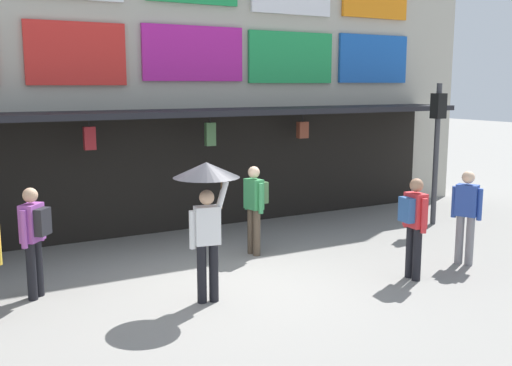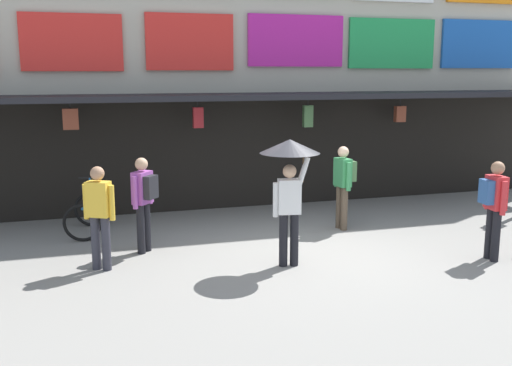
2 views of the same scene
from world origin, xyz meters
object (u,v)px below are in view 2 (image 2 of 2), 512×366
object	(u,v)px
pedestrian_in_red	(99,212)
pedestrian_with_umbrella	(290,167)
bicycle_parked	(87,214)
pedestrian_in_black	(343,181)
pedestrian_in_purple	(494,203)
pedestrian_in_yellow	(144,198)

from	to	relation	value
pedestrian_in_red	pedestrian_with_umbrella	size ratio (longest dim) A/B	0.81
bicycle_parked	pedestrian_in_black	size ratio (longest dim) A/B	0.75
pedestrian_in_purple	pedestrian_in_yellow	distance (m)	5.91
pedestrian_in_black	pedestrian_with_umbrella	size ratio (longest dim) A/B	0.81
bicycle_parked	pedestrian_with_umbrella	bearing A→B (deg)	-43.17
pedestrian_in_yellow	pedestrian_with_umbrella	size ratio (longest dim) A/B	0.81
pedestrian_with_umbrella	pedestrian_in_black	bearing A→B (deg)	45.66
bicycle_parked	pedestrian_in_purple	xyz separation A→B (m)	(6.50, -3.61, 0.59)
pedestrian_in_purple	pedestrian_in_red	xyz separation A→B (m)	(-6.31, 1.33, -0.04)
pedestrian_in_yellow	pedestrian_with_umbrella	distance (m)	2.66
pedestrian_in_black	pedestrian_in_yellow	xyz separation A→B (m)	(-3.98, -0.46, 0.00)
pedestrian_in_red	pedestrian_in_black	bearing A→B (deg)	14.06
pedestrian_in_black	pedestrian_in_yellow	bearing A→B (deg)	-173.45
pedestrian_in_black	pedestrian_with_umbrella	bearing A→B (deg)	-134.34
bicycle_parked	pedestrian_in_purple	distance (m)	7.45
pedestrian_in_yellow	bicycle_parked	bearing A→B (deg)	121.83
pedestrian_in_yellow	pedestrian_in_black	bearing A→B (deg)	6.55
pedestrian_in_purple	pedestrian_with_umbrella	distance (m)	3.49
pedestrian_in_purple	pedestrian_in_red	bearing A→B (deg)	168.08
bicycle_parked	pedestrian_in_purple	world-z (taller)	pedestrian_in_purple
bicycle_parked	pedestrian_in_yellow	world-z (taller)	pedestrian_in_yellow
pedestrian_in_black	pedestrian_in_red	xyz separation A→B (m)	(-4.75, -1.19, -0.04)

